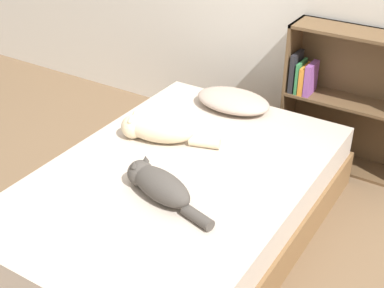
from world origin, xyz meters
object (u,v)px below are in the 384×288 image
at_px(pillow, 233,101).
at_px(bookshelf, 351,97).
at_px(cat_dark, 158,184).
at_px(cat_light, 156,130).
at_px(bed, 177,204).

distance_m(pillow, bookshelf, 0.78).
distance_m(cat_dark, bookshelf, 1.58).
bearing_deg(cat_dark, pillow, -67.25).
height_order(cat_light, cat_dark, cat_light).
relative_size(pillow, cat_dark, 0.88).
bearing_deg(cat_light, cat_dark, 109.15).
xyz_separation_m(bed, bookshelf, (0.54, 1.27, 0.28)).
xyz_separation_m(cat_light, bookshelf, (0.83, 1.05, -0.00)).
bearing_deg(bed, cat_dark, -79.83).
height_order(bed, cat_dark, cat_dark).
relative_size(bed, pillow, 4.03).
height_order(pillow, bookshelf, bookshelf).
relative_size(bed, cat_dark, 3.56).
bearing_deg(bed, bookshelf, 66.76).
bearing_deg(pillow, bed, -82.70).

